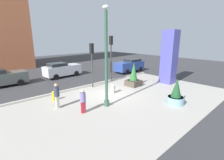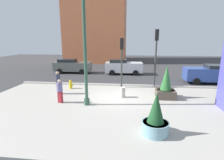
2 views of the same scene
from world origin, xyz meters
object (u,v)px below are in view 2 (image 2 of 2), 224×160
object	(u,v)px
potted_plant_curbside	(166,86)
fire_hydrant	(71,84)
potted_plant_near_left	(156,119)
car_far_lane	(123,67)
car_intersection	(210,74)
concrete_bollard	(123,92)
traffic_light_far_side	(122,55)
pedestrian_by_curb	(60,90)
car_curb_west	(72,66)
lamp_post	(85,54)
pedestrian_on_sidewalk	(58,81)
traffic_light_corner	(156,49)

from	to	relation	value
potted_plant_curbside	fire_hydrant	bearing A→B (deg)	168.17
potted_plant_near_left	car_far_lane	distance (m)	13.66
car_intersection	car_far_lane	bearing A→B (deg)	156.61
concrete_bollard	car_far_lane	world-z (taller)	car_far_lane
traffic_light_far_side	car_intersection	size ratio (longest dim) A/B	0.94
pedestrian_by_curb	car_curb_west	bearing A→B (deg)	104.64
potted_plant_near_left	car_intersection	xyz separation A→B (m)	(6.25, 9.92, 0.18)
lamp_post	traffic_light_far_side	size ratio (longest dim) A/B	1.58
potted_plant_near_left	traffic_light_far_side	world-z (taller)	traffic_light_far_side
potted_plant_curbside	pedestrian_on_sidewalk	xyz separation A→B (m)	(-7.87, 0.04, 0.08)
traffic_light_far_side	pedestrian_on_sidewalk	distance (m)	5.49
concrete_bollard	pedestrian_by_curb	world-z (taller)	pedestrian_by_curb
car_far_lane	traffic_light_corner	bearing A→B (deg)	-62.23
car_curb_west	lamp_post	bearing A→B (deg)	-66.76
lamp_post	car_curb_west	xyz separation A→B (m)	(-4.50, 10.48, -2.33)
pedestrian_on_sidewalk	potted_plant_curbside	bearing A→B (deg)	-0.28
potted_plant_curbside	car_curb_west	size ratio (longest dim) A/B	0.52
traffic_light_corner	fire_hydrant	bearing A→B (deg)	-169.85
potted_plant_curbside	traffic_light_far_side	size ratio (longest dim) A/B	0.56
car_curb_west	pedestrian_on_sidewalk	size ratio (longest dim) A/B	2.55
car_far_lane	pedestrian_on_sidewalk	world-z (taller)	car_far_lane
traffic_light_far_side	car_far_lane	xyz separation A→B (m)	(-0.14, 6.07, -1.92)
traffic_light_far_side	pedestrian_on_sidewalk	bearing A→B (deg)	-153.30
traffic_light_corner	car_far_lane	bearing A→B (deg)	117.77
potted_plant_near_left	concrete_bollard	world-z (taller)	potted_plant_near_left
traffic_light_far_side	car_curb_west	bearing A→B (deg)	136.20
fire_hydrant	pedestrian_by_curb	bearing A→B (deg)	-81.85
pedestrian_by_curb	pedestrian_on_sidewalk	distance (m)	2.02
fire_hydrant	car_curb_west	size ratio (longest dim) A/B	0.17
pedestrian_by_curb	pedestrian_on_sidewalk	bearing A→B (deg)	115.91
potted_plant_near_left	pedestrian_on_sidewalk	xyz separation A→B (m)	(-6.52, 5.10, 0.25)
fire_hydrant	concrete_bollard	world-z (taller)	same
potted_plant_curbside	potted_plant_near_left	bearing A→B (deg)	-104.91
lamp_post	potted_plant_near_left	bearing A→B (deg)	-39.12
lamp_post	concrete_bollard	distance (m)	3.95
concrete_bollard	car_far_lane	xyz separation A→B (m)	(-0.38, 8.70, 0.52)
car_intersection	pedestrian_on_sidewalk	distance (m)	13.65
traffic_light_corner	pedestrian_on_sidewalk	world-z (taller)	traffic_light_corner
car_curb_west	pedestrian_by_curb	size ratio (longest dim) A/B	2.86
concrete_bollard	traffic_light_corner	bearing A→B (deg)	50.20
lamp_post	car_curb_west	distance (m)	11.64
traffic_light_corner	pedestrian_by_curb	bearing A→B (deg)	-144.95
lamp_post	pedestrian_on_sidewalk	xyz separation A→B (m)	(-2.69, 1.99, -2.24)
traffic_light_corner	car_curb_west	bearing A→B (deg)	148.32
fire_hydrant	car_curb_west	bearing A→B (deg)	107.64
traffic_light_corner	car_curb_west	size ratio (longest dim) A/B	1.09
car_far_lane	potted_plant_curbside	bearing A→B (deg)	-68.11
traffic_light_far_side	car_intersection	bearing A→B (deg)	16.99
traffic_light_corner	pedestrian_by_curb	world-z (taller)	traffic_light_corner
potted_plant_curbside	car_curb_west	world-z (taller)	potted_plant_curbside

